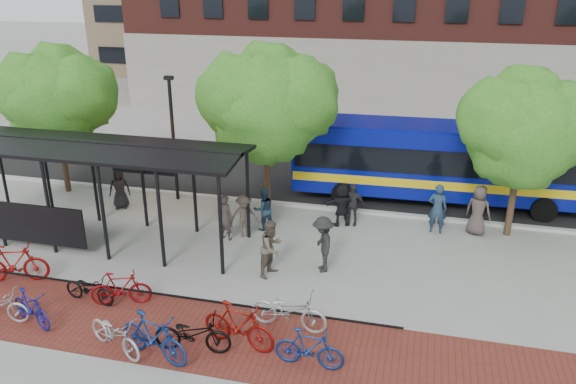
% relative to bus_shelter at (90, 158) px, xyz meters
% --- Properties ---
extents(ground, '(160.00, 160.00, 0.00)m').
position_rel_bus_shelter_xyz_m(ground, '(8.13, 0.48, -3.00)').
color(ground, '#9E9E99').
rests_on(ground, ground).
extents(asphalt_street, '(160.00, 8.00, 0.01)m').
position_rel_bus_shelter_xyz_m(asphalt_street, '(8.13, 8.48, -2.99)').
color(asphalt_street, black).
rests_on(asphalt_street, ground).
extents(curb, '(160.00, 0.25, 0.12)m').
position_rel_bus_shelter_xyz_m(curb, '(8.13, 4.48, -2.94)').
color(curb, '#B7B7B2').
rests_on(curb, ground).
extents(brick_strip, '(24.00, 3.00, 0.01)m').
position_rel_bus_shelter_xyz_m(brick_strip, '(6.13, -4.52, -3.00)').
color(brick_strip, maroon).
rests_on(brick_strip, ground).
extents(bike_rack_rail, '(12.00, 0.05, 0.95)m').
position_rel_bus_shelter_xyz_m(bike_rack_rail, '(4.83, -3.62, -3.00)').
color(bike_rack_rail, black).
rests_on(bike_rack_rail, ground).
extents(bus_shelter, '(10.60, 3.07, 3.60)m').
position_rel_bus_shelter_xyz_m(bus_shelter, '(0.00, 0.00, 0.00)').
color(bus_shelter, black).
rests_on(bus_shelter, ground).
extents(tree_a, '(4.90, 4.00, 6.18)m').
position_rel_bus_shelter_xyz_m(tree_a, '(-3.77, 3.83, 1.24)').
color(tree_a, '#382619').
rests_on(tree_a, ground).
extents(tree_b, '(5.15, 4.20, 6.47)m').
position_rel_bus_shelter_xyz_m(tree_b, '(5.23, 3.83, 1.46)').
color(tree_b, '#382619').
rests_on(tree_b, ground).
extents(tree_c, '(4.66, 3.80, 5.92)m').
position_rel_bus_shelter_xyz_m(tree_c, '(14.22, 3.83, 1.06)').
color(tree_c, '#382619').
rests_on(tree_c, ground).
extents(lamp_post_left, '(0.35, 0.20, 5.12)m').
position_rel_bus_shelter_xyz_m(lamp_post_left, '(1.13, 4.08, -0.25)').
color(lamp_post_left, black).
rests_on(lamp_post_left, ground).
extents(bus, '(11.99, 3.14, 3.22)m').
position_rel_bus_shelter_xyz_m(bus, '(11.71, 6.50, -1.15)').
color(bus, '#081293').
rests_on(bus, ground).
extents(bike_1, '(2.14, 1.24, 1.24)m').
position_rel_bus_shelter_xyz_m(bike_1, '(-0.84, -3.35, -2.38)').
color(bike_1, maroon).
rests_on(bike_1, ground).
extents(bike_3, '(1.73, 1.06, 1.01)m').
position_rel_bus_shelter_xyz_m(bike_3, '(1.12, -5.18, -2.50)').
color(bike_3, navy).
rests_on(bike_3, ground).
extents(bike_4, '(1.73, 0.81, 0.88)m').
position_rel_bus_shelter_xyz_m(bike_4, '(2.01, -3.82, -2.56)').
color(bike_4, black).
rests_on(bike_4, ground).
extents(bike_5, '(1.78, 1.04, 1.03)m').
position_rel_bus_shelter_xyz_m(bike_5, '(2.95, -3.71, -2.48)').
color(bike_5, maroon).
rests_on(bike_5, ground).
extents(bike_6, '(2.02, 1.40, 1.01)m').
position_rel_bus_shelter_xyz_m(bike_6, '(3.89, -5.66, -2.50)').
color(bike_6, '#A9A9AC').
rests_on(bike_6, ground).
extents(bike_7, '(2.15, 1.16, 1.24)m').
position_rel_bus_shelter_xyz_m(bike_7, '(4.96, -5.69, -2.38)').
color(bike_7, navy).
rests_on(bike_7, ground).
extents(bike_8, '(2.02, 0.90, 1.03)m').
position_rel_bus_shelter_xyz_m(bike_8, '(5.77, -5.20, -2.49)').
color(bike_8, black).
rests_on(bike_8, ground).
extents(bike_9, '(2.11, 1.00, 1.22)m').
position_rel_bus_shelter_xyz_m(bike_9, '(6.81, -4.73, -2.39)').
color(bike_9, maroon).
rests_on(bike_9, ground).
extents(bike_10, '(2.16, 0.91, 1.11)m').
position_rel_bus_shelter_xyz_m(bike_10, '(7.85, -3.68, -2.45)').
color(bike_10, '#B1B2B4').
rests_on(bike_10, ground).
extents(bike_11, '(1.73, 0.55, 1.03)m').
position_rel_bus_shelter_xyz_m(bike_11, '(8.70, -5.08, -2.48)').
color(bike_11, navy).
rests_on(bike_11, ground).
extents(pedestrian_0, '(0.97, 0.82, 1.68)m').
position_rel_bus_shelter_xyz_m(pedestrian_0, '(-0.69, 2.68, -2.16)').
color(pedestrian_0, black).
rests_on(pedestrian_0, ground).
extents(pedestrian_1, '(0.70, 0.55, 1.68)m').
position_rel_bus_shelter_xyz_m(pedestrian_1, '(4.39, 0.99, -2.16)').
color(pedestrian_1, '#38302D').
rests_on(pedestrian_1, ground).
extents(pedestrian_2, '(0.99, 0.95, 1.61)m').
position_rel_bus_shelter_xyz_m(pedestrian_2, '(5.47, 2.10, -2.19)').
color(pedestrian_2, '#20384C').
rests_on(pedestrian_2, ground).
extents(pedestrian_3, '(1.19, 0.98, 1.61)m').
position_rel_bus_shelter_xyz_m(pedestrian_3, '(4.97, 1.34, -2.19)').
color(pedestrian_3, '#51423C').
rests_on(pedestrian_3, ground).
extents(pedestrian_4, '(0.95, 0.41, 1.62)m').
position_rel_bus_shelter_xyz_m(pedestrian_4, '(8.54, 3.30, -2.19)').
color(pedestrian_4, '#292929').
rests_on(pedestrian_4, ground).
extents(pedestrian_5, '(1.59, 1.08, 1.65)m').
position_rel_bus_shelter_xyz_m(pedestrian_5, '(8.19, 3.13, -2.18)').
color(pedestrian_5, black).
rests_on(pedestrian_5, ground).
extents(pedestrian_6, '(1.07, 0.90, 1.85)m').
position_rel_bus_shelter_xyz_m(pedestrian_6, '(13.03, 3.58, -2.07)').
color(pedestrian_6, '#493E3A').
rests_on(pedestrian_6, ground).
extents(pedestrian_7, '(0.69, 0.47, 1.86)m').
position_rel_bus_shelter_xyz_m(pedestrian_7, '(11.61, 3.37, -2.07)').
color(pedestrian_7, '#21364E').
rests_on(pedestrian_7, ground).
extents(pedestrian_8, '(0.96, 1.08, 1.84)m').
position_rel_bus_shelter_xyz_m(pedestrian_8, '(6.64, -1.02, -2.08)').
color(pedestrian_8, brown).
rests_on(pedestrian_8, ground).
extents(pedestrian_9, '(1.05, 1.35, 1.84)m').
position_rel_bus_shelter_xyz_m(pedestrian_9, '(8.13, -0.40, -2.08)').
color(pedestrian_9, black).
rests_on(pedestrian_9, ground).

